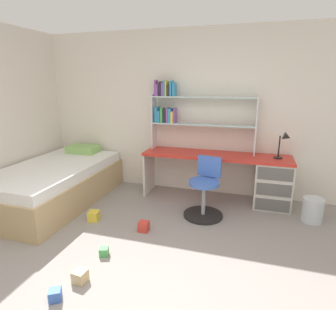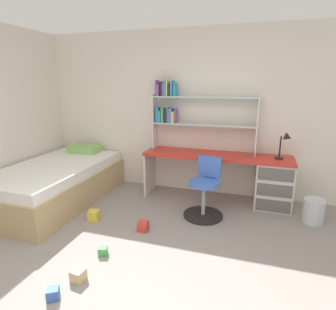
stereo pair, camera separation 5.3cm
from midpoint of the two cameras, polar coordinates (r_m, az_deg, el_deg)
room_shell at (r=3.60m, az=-20.97°, el=6.16°), size 5.99×6.58×2.51m
desk at (r=4.20m, az=17.02°, el=-4.39°), size 2.14×0.52×0.71m
bookshelf_hutch at (r=4.26m, az=3.28°, el=9.27°), size 1.57×0.22×1.06m
desk_lamp at (r=4.07m, az=22.45°, el=2.64°), size 0.20×0.17×0.38m
swivel_chair at (r=3.73m, az=7.08°, el=-7.84°), size 0.52×0.52×0.78m
bed_platform at (r=4.46m, az=-22.52°, el=-5.40°), size 1.19×2.09×0.69m
waste_bin at (r=4.04m, az=27.16°, el=-9.98°), size 0.26×0.26×0.31m
toy_block_natural_0 at (r=2.82m, az=-18.12°, el=-22.57°), size 0.12×0.12×0.11m
toy_block_red_1 at (r=3.45m, az=-5.45°, el=-14.34°), size 0.12×0.12×0.12m
toy_block_green_2 at (r=3.11m, az=-13.49°, el=-18.69°), size 0.11×0.11×0.09m
toy_block_yellow_3 at (r=3.79m, az=-15.36°, el=-11.93°), size 0.15×0.15×0.13m
toy_block_blue_4 at (r=2.72m, az=-22.69°, el=-24.92°), size 0.13×0.13×0.10m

